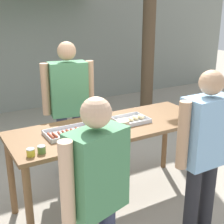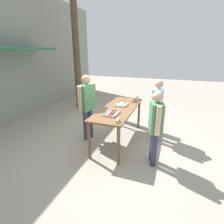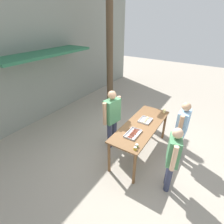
{
  "view_description": "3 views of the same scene",
  "coord_description": "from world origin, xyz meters",
  "px_view_note": "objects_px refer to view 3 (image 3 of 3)",
  "views": [
    {
      "loc": [
        -1.57,
        -2.7,
        2.13
      ],
      "look_at": [
        0.0,
        0.0,
        1.09
      ],
      "focal_mm": 50.0,
      "sensor_mm": 36.0,
      "label": 1
    },
    {
      "loc": [
        -4.08,
        -1.3,
        2.31
      ],
      "look_at": [
        -0.5,
        -0.0,
        0.99
      ],
      "focal_mm": 28.0,
      "sensor_mm": 36.0,
      "label": 2
    },
    {
      "loc": [
        -3.65,
        -1.44,
        3.43
      ],
      "look_at": [
        -0.15,
        0.83,
        1.14
      ],
      "focal_mm": 28.0,
      "sensor_mm": 36.0,
      "label": 3
    }
  ],
  "objects_px": {
    "food_tray_sausages": "(133,134)",
    "person_customer_holding_hotdog": "(173,155)",
    "condiment_jar_mustard": "(135,148)",
    "beer_cup": "(164,111)",
    "food_tray_buns": "(145,120)",
    "utility_pole": "(110,41)",
    "condiment_jar_ketchup": "(137,146)",
    "person_customer_with_cup": "(182,127)",
    "person_server_behind_table": "(112,115)"
  },
  "relations": [
    {
      "from": "utility_pole",
      "to": "food_tray_sausages",
      "type": "bearing_deg",
      "value": -138.11
    },
    {
      "from": "person_server_behind_table",
      "to": "person_customer_with_cup",
      "type": "bearing_deg",
      "value": -61.86
    },
    {
      "from": "condiment_jar_mustard",
      "to": "person_server_behind_table",
      "type": "xyz_separation_m",
      "value": [
        0.82,
        1.11,
        0.07
      ]
    },
    {
      "from": "person_server_behind_table",
      "to": "condiment_jar_mustard",
      "type": "bearing_deg",
      "value": -116.35
    },
    {
      "from": "person_customer_with_cup",
      "to": "utility_pole",
      "type": "relative_size",
      "value": 0.32
    },
    {
      "from": "condiment_jar_mustard",
      "to": "food_tray_buns",
      "type": "bearing_deg",
      "value": 13.47
    },
    {
      "from": "condiment_jar_ketchup",
      "to": "person_server_behind_table",
      "type": "distance_m",
      "value": 1.32
    },
    {
      "from": "person_server_behind_table",
      "to": "food_tray_sausages",
      "type": "bearing_deg",
      "value": -102.95
    },
    {
      "from": "food_tray_sausages",
      "to": "person_server_behind_table",
      "type": "bearing_deg",
      "value": 67.21
    },
    {
      "from": "beer_cup",
      "to": "person_customer_holding_hotdog",
      "type": "xyz_separation_m",
      "value": [
        -1.67,
        -0.74,
        -0.04
      ]
    },
    {
      "from": "beer_cup",
      "to": "person_customer_holding_hotdog",
      "type": "height_order",
      "value": "person_customer_holding_hotdog"
    },
    {
      "from": "food_tray_sausages",
      "to": "person_customer_holding_hotdog",
      "type": "distance_m",
      "value": 1.04
    },
    {
      "from": "utility_pole",
      "to": "person_customer_holding_hotdog",
      "type": "bearing_deg",
      "value": -130.58
    },
    {
      "from": "condiment_jar_ketchup",
      "to": "beer_cup",
      "type": "relative_size",
      "value": 0.69
    },
    {
      "from": "condiment_jar_mustard",
      "to": "person_server_behind_table",
      "type": "bearing_deg",
      "value": 53.81
    },
    {
      "from": "person_customer_holding_hotdog",
      "to": "utility_pole",
      "type": "xyz_separation_m",
      "value": [
        3.05,
        3.56,
        1.66
      ]
    },
    {
      "from": "food_tray_sausages",
      "to": "beer_cup",
      "type": "distance_m",
      "value": 1.48
    },
    {
      "from": "food_tray_buns",
      "to": "utility_pole",
      "type": "relative_size",
      "value": 0.07
    },
    {
      "from": "person_customer_holding_hotdog",
      "to": "beer_cup",
      "type": "bearing_deg",
      "value": -171.7
    },
    {
      "from": "beer_cup",
      "to": "condiment_jar_mustard",
      "type": "bearing_deg",
      "value": -179.82
    },
    {
      "from": "condiment_jar_ketchup",
      "to": "utility_pole",
      "type": "height_order",
      "value": "utility_pole"
    },
    {
      "from": "food_tray_sausages",
      "to": "utility_pole",
      "type": "xyz_separation_m",
      "value": [
        2.84,
        2.54,
        1.65
      ]
    },
    {
      "from": "condiment_jar_ketchup",
      "to": "utility_pole",
      "type": "xyz_separation_m",
      "value": [
        3.2,
        2.82,
        1.63
      ]
    },
    {
      "from": "person_customer_holding_hotdog",
      "to": "person_customer_with_cup",
      "type": "xyz_separation_m",
      "value": [
        1.14,
        0.1,
        0.02
      ]
    },
    {
      "from": "food_tray_buns",
      "to": "person_customer_with_cup",
      "type": "height_order",
      "value": "person_customer_with_cup"
    },
    {
      "from": "condiment_jar_ketchup",
      "to": "utility_pole",
      "type": "distance_m",
      "value": 4.57
    },
    {
      "from": "food_tray_buns",
      "to": "beer_cup",
      "type": "distance_m",
      "value": 0.77
    },
    {
      "from": "condiment_jar_ketchup",
      "to": "person_customer_holding_hotdog",
      "type": "height_order",
      "value": "person_customer_holding_hotdog"
    },
    {
      "from": "condiment_jar_mustard",
      "to": "person_customer_holding_hotdog",
      "type": "xyz_separation_m",
      "value": [
        0.25,
        -0.73,
        -0.02
      ]
    },
    {
      "from": "person_server_behind_table",
      "to": "utility_pole",
      "type": "xyz_separation_m",
      "value": [
        2.49,
        1.72,
        1.56
      ]
    },
    {
      "from": "person_customer_with_cup",
      "to": "utility_pole",
      "type": "height_order",
      "value": "utility_pole"
    },
    {
      "from": "food_tray_sausages",
      "to": "condiment_jar_ketchup",
      "type": "relative_size",
      "value": 6.63
    },
    {
      "from": "food_tray_sausages",
      "to": "food_tray_buns",
      "type": "bearing_deg",
      "value": 0.13
    },
    {
      "from": "person_customer_holding_hotdog",
      "to": "person_customer_with_cup",
      "type": "height_order",
      "value": "person_customer_with_cup"
    },
    {
      "from": "food_tray_sausages",
      "to": "person_customer_holding_hotdog",
      "type": "height_order",
      "value": "person_customer_holding_hotdog"
    },
    {
      "from": "food_tray_buns",
      "to": "utility_pole",
      "type": "distance_m",
      "value": 3.68
    },
    {
      "from": "person_server_behind_table",
      "to": "utility_pole",
      "type": "relative_size",
      "value": 0.35
    },
    {
      "from": "condiment_jar_ketchup",
      "to": "person_customer_holding_hotdog",
      "type": "bearing_deg",
      "value": -78.04
    },
    {
      "from": "condiment_jar_ketchup",
      "to": "person_customer_holding_hotdog",
      "type": "xyz_separation_m",
      "value": [
        0.16,
        -0.74,
        -0.02
      ]
    },
    {
      "from": "condiment_jar_mustard",
      "to": "beer_cup",
      "type": "xyz_separation_m",
      "value": [
        1.92,
        0.01,
        0.02
      ]
    },
    {
      "from": "condiment_jar_ketchup",
      "to": "person_server_behind_table",
      "type": "height_order",
      "value": "person_server_behind_table"
    },
    {
      "from": "condiment_jar_mustard",
      "to": "person_customer_holding_hotdog",
      "type": "height_order",
      "value": "person_customer_holding_hotdog"
    },
    {
      "from": "utility_pole",
      "to": "condiment_jar_mustard",
      "type": "bearing_deg",
      "value": -139.41
    },
    {
      "from": "food_tray_buns",
      "to": "person_server_behind_table",
      "type": "relative_size",
      "value": 0.21
    },
    {
      "from": "food_tray_sausages",
      "to": "food_tray_buns",
      "type": "relative_size",
      "value": 1.3
    },
    {
      "from": "person_server_behind_table",
      "to": "utility_pole",
      "type": "height_order",
      "value": "utility_pole"
    },
    {
      "from": "food_tray_buns",
      "to": "person_server_behind_table",
      "type": "bearing_deg",
      "value": 115.18
    },
    {
      "from": "food_tray_buns",
      "to": "condiment_jar_mustard",
      "type": "distance_m",
      "value": 1.24
    },
    {
      "from": "condiment_jar_ketchup",
      "to": "food_tray_buns",
      "type": "bearing_deg",
      "value": 14.13
    },
    {
      "from": "food_tray_sausages",
      "to": "person_customer_with_cup",
      "type": "xyz_separation_m",
      "value": [
        0.92,
        -0.92,
        0.02
      ]
    }
  ]
}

